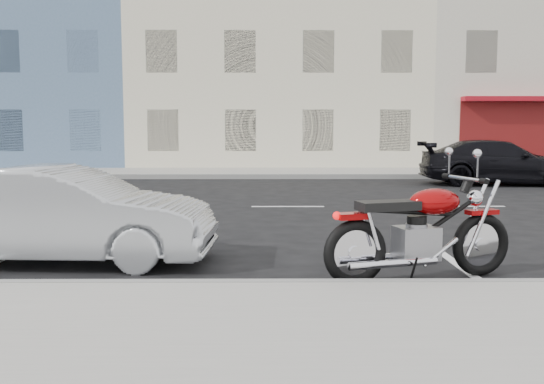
{
  "coord_description": "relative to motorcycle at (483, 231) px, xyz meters",
  "views": [
    {
      "loc": [
        -2.44,
        -13.24,
        1.78
      ],
      "look_at": [
        -2.38,
        -4.31,
        0.8
      ],
      "focal_mm": 40.0,
      "sensor_mm": 36.0,
      "label": 1
    }
  ],
  "objects": [
    {
      "name": "ground",
      "position": [
        -0.12,
        6.18,
        -0.54
      ],
      "size": [
        120.0,
        120.0,
        0.0
      ],
      "primitive_type": "plane",
      "color": "black",
      "rests_on": "ground"
    },
    {
      "name": "sidewalk_far",
      "position": [
        -5.12,
        14.88,
        -0.47
      ],
      "size": [
        80.0,
        3.4,
        0.15
      ],
      "primitive_type": "cube",
      "color": "gray",
      "rests_on": "ground"
    },
    {
      "name": "curb_near",
      "position": [
        -5.12,
        -0.82,
        -0.46
      ],
      "size": [
        80.0,
        0.12,
        0.16
      ],
      "primitive_type": "cube",
      "color": "gray",
      "rests_on": "ground"
    },
    {
      "name": "curb_far",
      "position": [
        -5.12,
        13.18,
        -0.46
      ],
      "size": [
        80.0,
        0.12,
        0.16
      ],
      "primitive_type": "cube",
      "color": "gray",
      "rests_on": "ground"
    },
    {
      "name": "bldg_blue",
      "position": [
        -14.12,
        22.48,
        5.96
      ],
      "size": [
        12.0,
        12.0,
        13.0
      ],
      "primitive_type": "cube",
      "color": "slate",
      "rests_on": "ground"
    },
    {
      "name": "bldg_cream",
      "position": [
        -2.12,
        22.48,
        5.21
      ],
      "size": [
        12.0,
        12.0,
        11.5
      ],
      "primitive_type": "cube",
      "color": "beige",
      "rests_on": "ground"
    },
    {
      "name": "motorcycle",
      "position": [
        0.0,
        0.0,
        0.0
      ],
      "size": [
        2.31,
        0.99,
        1.19
      ],
      "rotation": [
        0.0,
        0.0,
        0.28
      ],
      "color": "black",
      "rests_on": "ground"
    },
    {
      "name": "sedan_silver",
      "position": [
        -5.19,
        0.72,
        0.09
      ],
      "size": [
        3.89,
        1.54,
        1.26
      ],
      "primitive_type": "imported",
      "rotation": [
        0.0,
        0.0,
        1.52
      ],
      "color": "#A8ACB0",
      "rests_on": "ground"
    },
    {
      "name": "car_far",
      "position": [
        4.42,
        11.17,
        0.13
      ],
      "size": [
        4.77,
        2.22,
        1.35
      ],
      "primitive_type": "imported",
      "rotation": [
        0.0,
        0.0,
        1.5
      ],
      "color": "black",
      "rests_on": "ground"
    }
  ]
}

